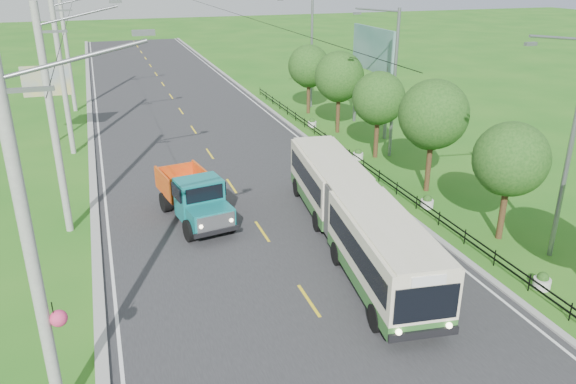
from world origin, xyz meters
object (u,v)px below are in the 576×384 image
streetlight_near (568,143)px  planter_far (312,123)px  planter_near (427,202)px  billboard_left (47,86)px  tree_second (509,162)px  billboard_right (372,56)px  tree_back (309,68)px  tree_fifth (339,79)px  planter_front (542,281)px  tree_fourth (378,101)px  planter_mid (358,155)px  pole_mid (63,74)px  pole_far (67,48)px  streetlight_far (310,48)px  pole_nearest (33,252)px  pole_near (54,122)px  tree_third (433,118)px  streetlight_mid (392,79)px  dump_truck (194,194)px  bus (353,211)px

streetlight_near → planter_far: 22.57m
planter_near → billboard_left: billboard_left is taller
streetlight_near → tree_second: bearing=110.2°
billboard_right → tree_back: bearing=111.7°
planter_far → billboard_right: billboard_right is taller
tree_fifth → planter_front: 22.46m
tree_fourth → planter_mid: bearing=-173.6°
pole_mid → pole_far: bearing=90.0°
streetlight_near → streetlight_far: same height
pole_nearest → tree_back: pole_nearest is taller
pole_nearest → tree_fourth: size_ratio=1.85×
pole_near → streetlight_far: (18.90, 19.00, -0.19)m
pole_mid → planter_front: 28.92m
pole_mid → tree_fourth: 19.43m
tree_third → streetlight_near: (0.79, -8.14, 0.92)m
billboard_left → planter_near: bearing=-44.8°
tree_third → billboard_left: (-19.36, 15.86, -0.12)m
planter_near → streetlight_far: bearing=84.7°
pole_mid → tree_second: pole_mid is taller
billboard_right → planter_far: bearing=151.6°
tree_fifth → tree_fourth: bearing=-90.0°
pole_mid → pole_near: bearing=-90.0°
tree_third → planter_far: size_ratio=8.96×
tree_third → streetlight_far: streetlight_far is taller
tree_second → streetlight_mid: (0.79, 11.86, 1.38)m
tree_fourth → billboard_left: 21.72m
planter_mid → pole_mid: bearing=157.5°
tree_fifth → dump_truck: tree_fifth is taller
billboard_left → bus: size_ratio=0.36×
planter_far → pole_mid: bearing=-176.6°
pole_near → pole_far: size_ratio=1.00×
tree_back → planter_mid: (-1.26, -12.14, -3.37)m
tree_third → planter_near: 4.46m
tree_back → streetlight_mid: 12.23m
pole_mid → bus: size_ratio=0.68×
billboard_right → tree_fifth: bearing=176.7°
tree_second → streetlight_far: size_ratio=0.58×
pole_mid → billboard_right: size_ratio=1.37×
streetlight_near → dump_truck: (-13.30, 8.22, -3.57)m
tree_fourth → billboard_right: size_ratio=0.74×
tree_back → dump_truck: size_ratio=0.94×
tree_back → streetlight_mid: bearing=-86.3°
pole_near → tree_fourth: (18.12, 5.14, -1.51)m
streetlight_near → planter_far: size_ratio=13.54×
tree_second → planter_mid: (-1.26, 11.86, -3.23)m
pole_near → billboard_left: 15.10m
streetlight_mid → planter_front: 16.78m
streetlight_far → bus: size_ratio=0.62×
pole_near → planter_mid: pole_near is taller
streetlight_far → planter_far: 7.84m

